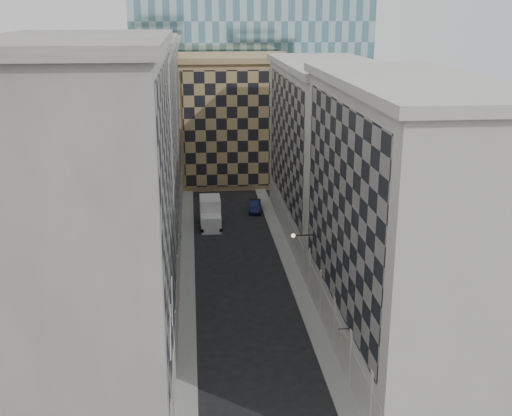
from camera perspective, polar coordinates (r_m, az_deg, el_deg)
sidewalk_west at (r=63.46m, az=-6.13°, el=-6.13°), size 1.50×100.00×0.15m
sidewalk_east at (r=64.17m, az=3.33°, el=-5.79°), size 1.50×100.00×0.15m
bldg_left_a at (r=42.00m, az=-14.40°, el=-1.81°), size 10.80×22.80×23.70m
bldg_left_b at (r=63.17m, az=-11.58°, el=4.25°), size 10.80×22.80×22.70m
bldg_left_c at (r=84.76m, az=-10.17°, el=7.25°), size 10.80×22.80×21.70m
bldg_right_a at (r=48.22m, az=12.96°, el=-1.12°), size 10.80×26.80×20.70m
bldg_right_b at (r=73.53m, az=6.37°, el=5.13°), size 10.80×28.80×19.70m
tan_block at (r=97.67m, az=-1.97°, el=7.97°), size 16.80×14.80×18.80m
flagpoles_left at (r=38.37m, az=-7.56°, el=-9.46°), size 0.10×6.33×2.33m
bracket_lamp at (r=56.29m, az=3.51°, el=-2.46°), size 1.98×0.36×0.36m
box_truck at (r=77.73m, az=-4.07°, el=-0.56°), size 2.49×6.06×3.32m
dark_car at (r=83.29m, az=-0.09°, el=0.19°), size 1.97×4.49×1.44m
shop_sign at (r=45.31m, az=7.54°, el=-10.97°), size 0.72×0.63×0.70m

